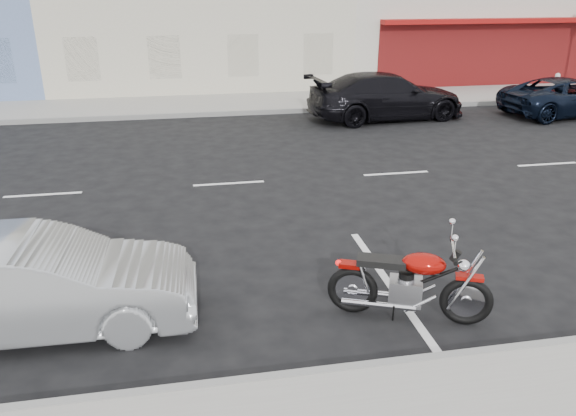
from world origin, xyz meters
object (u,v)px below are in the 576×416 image
at_px(fire_hydrant, 557,81).
at_px(sedan_silver, 38,285).
at_px(motorcycle, 470,291).
at_px(car_far, 386,96).
at_px(suv_far, 568,97).

relative_size(fire_hydrant, sedan_silver, 0.18).
xyz_separation_m(motorcycle, car_far, (3.08, 11.83, 0.26)).
bearing_deg(motorcycle, fire_hydrant, 74.42).
height_order(motorcycle, car_far, car_far).
distance_m(motorcycle, car_far, 12.23).
xyz_separation_m(fire_hydrant, car_far, (-8.29, -2.90, 0.23)).
height_order(sedan_silver, suv_far, sedan_silver).
xyz_separation_m(fire_hydrant, sedan_silver, (-16.87, -13.82, 0.12)).
distance_m(suv_far, car_far, 6.30).
xyz_separation_m(motorcycle, suv_far, (9.35, 11.21, 0.13)).
relative_size(motorcycle, sedan_silver, 0.52).
relative_size(fire_hydrant, car_far, 0.14).
distance_m(sedan_silver, car_far, 13.88).
bearing_deg(car_far, suv_far, -101.33).
bearing_deg(sedan_silver, motorcycle, -98.42).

